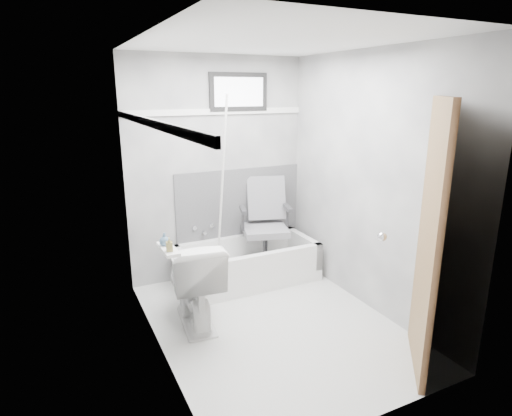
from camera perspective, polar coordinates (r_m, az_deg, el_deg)
floor at (r=4.00m, az=2.28°, el=-15.16°), size 2.60×2.60×0.00m
ceiling at (r=3.47m, az=2.73°, el=21.42°), size 2.60×2.60×0.00m
wall_back at (r=4.71m, az=-5.11°, el=5.12°), size 2.00×0.02×2.40m
wall_front at (r=2.53m, az=16.70°, el=-4.58°), size 2.00×0.02×2.40m
wall_left at (r=3.21m, az=-13.42°, el=-0.14°), size 0.02×2.60×2.40m
wall_right at (r=4.11m, az=14.86°, el=3.15°), size 0.02×2.60×2.40m
bathtub at (r=4.73m, az=-1.14°, el=-7.31°), size 1.50×0.70×0.42m
office_chair at (r=4.73m, az=1.25°, el=-2.12°), size 0.71×0.71×0.98m
toilet at (r=3.89m, az=-8.31°, el=-9.71°), size 0.55×0.86×0.79m
door at (r=3.32m, az=28.81°, el=-4.75°), size 0.78×0.78×2.00m
window at (r=4.71m, az=-2.35°, el=15.21°), size 0.66×0.04×0.40m
backerboard at (r=4.88m, az=-2.22°, el=0.72°), size 1.50×0.02×0.78m
trim_back at (r=4.62m, az=-5.24°, el=12.68°), size 2.00×0.02×0.06m
trim_left at (r=3.11m, az=-13.91°, el=10.97°), size 0.02×2.60×0.06m
pole at (r=4.50m, az=-4.56°, el=2.70°), size 0.02×0.39×1.92m
shelf at (r=3.25m, az=-11.62°, el=-5.38°), size 0.10×0.32×0.02m
soap_bottle_a at (r=3.15m, az=-11.49°, el=-4.77°), size 0.05×0.05×0.10m
soap_bottle_b at (r=3.28m, az=-12.12°, el=-4.09°), size 0.11×0.11×0.10m
faucet at (r=4.77m, az=-7.04°, el=-2.85°), size 0.26×0.10×0.16m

